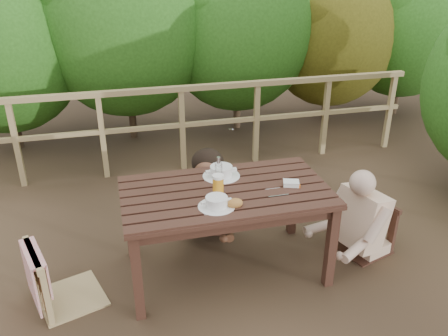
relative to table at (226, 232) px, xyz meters
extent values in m
plane|color=#4A3624|center=(0.00, 0.00, -0.36)|extent=(60.00, 60.00, 0.00)
cube|color=#321C14|center=(0.00, 0.00, 0.00)|extent=(1.57, 0.88, 0.73)
cube|color=tan|center=(-1.22, -0.05, 0.11)|extent=(0.59, 0.59, 0.95)
cube|color=#321C14|center=(0.04, 0.70, 0.05)|extent=(0.53, 0.53, 0.83)
cube|color=#321C14|center=(1.23, -0.02, 0.05)|extent=(0.51, 0.51, 0.82)
cube|color=tan|center=(0.00, 2.00, 0.14)|extent=(5.60, 0.10, 1.01)
cylinder|color=white|center=(-0.13, -0.23, 0.41)|extent=(0.27, 0.27, 0.09)
cylinder|color=white|center=(0.02, 0.23, 0.41)|extent=(0.30, 0.30, 0.10)
ellipsoid|color=olive|center=(0.00, -0.25, 0.40)|extent=(0.12, 0.09, 0.07)
cylinder|color=orange|center=(-0.07, -0.04, 0.45)|extent=(0.09, 0.09, 0.17)
cylinder|color=silver|center=(-0.03, 0.10, 0.49)|extent=(0.06, 0.06, 0.24)
cube|color=white|center=(0.50, -0.06, 0.39)|extent=(0.14, 0.12, 0.05)
camera|label=1|loc=(-0.78, -3.01, 2.04)|focal=37.25mm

